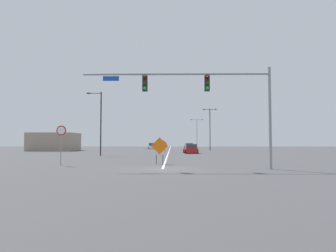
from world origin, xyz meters
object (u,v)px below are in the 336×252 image
object	(u,v)px
traffic_signal_assembly	(206,92)
street_lamp_mid_left	(100,120)
street_lamp_near_right	(210,126)
construction_sign_median_far	(160,147)
car_white_far	(152,146)
car_black_mid	(189,147)
car_red_approaching	(191,149)
construction_sign_left_lane	(164,144)
stop_sign	(61,137)
street_lamp_far_right	(197,131)

from	to	relation	value
traffic_signal_assembly	street_lamp_mid_left	distance (m)	22.83
traffic_signal_assembly	street_lamp_near_right	bearing A→B (deg)	82.84
street_lamp_near_right	construction_sign_median_far	bearing A→B (deg)	-102.67
traffic_signal_assembly	car_white_far	bearing A→B (deg)	97.30
car_black_mid	car_red_approaching	distance (m)	21.44
construction_sign_median_far	construction_sign_left_lane	xyz separation A→B (m)	(-0.58, 31.78, -0.06)
car_black_mid	stop_sign	bearing A→B (deg)	-104.90
traffic_signal_assembly	street_lamp_mid_left	xyz separation A→B (m)	(-11.79, 19.54, -0.61)
construction_sign_median_far	car_red_approaching	distance (m)	23.69
stop_sign	street_lamp_near_right	xyz separation A→B (m)	(16.44, 40.97, 2.90)
car_white_far	car_red_approaching	xyz separation A→B (m)	(7.88, -29.38, -0.02)
stop_sign	construction_sign_median_far	world-z (taller)	stop_sign
construction_sign_median_far	construction_sign_left_lane	distance (m)	31.79
street_lamp_near_right	construction_sign_median_far	xyz separation A→B (m)	(-8.87, -39.47, -3.67)
construction_sign_left_lane	car_black_mid	size ratio (longest dim) A/B	0.48
stop_sign	car_red_approaching	bearing A→B (deg)	65.26
traffic_signal_assembly	construction_sign_median_far	size ratio (longest dim) A/B	5.83
stop_sign	street_lamp_mid_left	world-z (taller)	street_lamp_mid_left
construction_sign_left_lane	car_white_far	xyz separation A→B (m)	(-3.41, 20.95, -0.63)
construction_sign_left_lane	car_white_far	world-z (taller)	construction_sign_left_lane
stop_sign	construction_sign_left_lane	xyz separation A→B (m)	(6.99, 33.28, -0.83)
traffic_signal_assembly	car_black_mid	size ratio (longest dim) A/B	2.95
street_lamp_near_right	street_lamp_far_right	xyz separation A→B (m)	(-0.86, 23.63, -0.21)
traffic_signal_assembly	street_lamp_far_right	size ratio (longest dim) A/B	1.56
traffic_signal_assembly	construction_sign_median_far	distance (m)	6.80
construction_sign_median_far	car_white_far	xyz separation A→B (m)	(-3.99, 52.74, -0.69)
car_red_approaching	street_lamp_near_right	bearing A→B (deg)	72.83
construction_sign_left_lane	car_white_far	size ratio (longest dim) A/B	0.54
traffic_signal_assembly	street_lamp_far_right	xyz separation A→B (m)	(4.67, 67.61, -0.35)
construction_sign_median_far	car_black_mid	distance (m)	45.04
street_lamp_mid_left	car_red_approaching	size ratio (longest dim) A/B	2.01
street_lamp_near_right	construction_sign_left_lane	size ratio (longest dim) A/B	4.18
car_black_mid	street_lamp_near_right	bearing A→B (deg)	-52.15
car_black_mid	car_red_approaching	bearing A→B (deg)	-92.28
traffic_signal_assembly	car_white_far	distance (m)	57.90
stop_sign	car_black_mid	distance (m)	47.91
stop_sign	construction_sign_left_lane	size ratio (longest dim) A/B	1.48
traffic_signal_assembly	stop_sign	size ratio (longest dim) A/B	4.14
construction_sign_left_lane	car_red_approaching	size ratio (longest dim) A/B	0.50
street_lamp_far_right	construction_sign_left_lane	distance (m)	32.66
street_lamp_far_right	street_lamp_mid_left	world-z (taller)	street_lamp_mid_left
construction_sign_median_far	stop_sign	bearing A→B (deg)	-168.76
car_black_mid	construction_sign_median_far	bearing A→B (deg)	-96.05
stop_sign	street_lamp_near_right	distance (m)	44.24
street_lamp_mid_left	street_lamp_far_right	bearing A→B (deg)	71.10
street_lamp_far_right	stop_sign	bearing A→B (deg)	-103.56
traffic_signal_assembly	car_black_mid	world-z (taller)	traffic_signal_assembly
street_lamp_near_right	construction_sign_median_far	distance (m)	40.62
street_lamp_mid_left	traffic_signal_assembly	bearing A→B (deg)	-58.89
car_black_mid	traffic_signal_assembly	bearing A→B (deg)	-91.62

